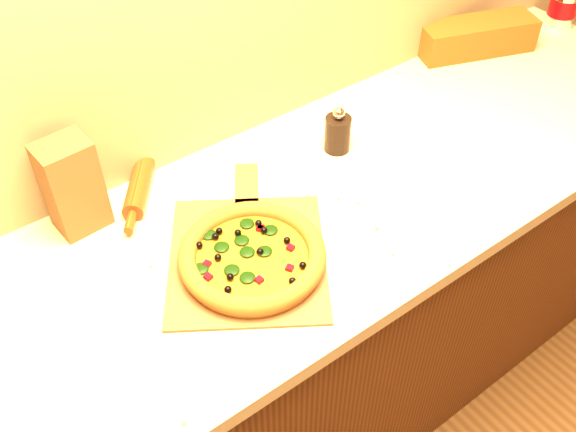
% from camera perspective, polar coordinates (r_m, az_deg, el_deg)
% --- Properties ---
extents(cabinet, '(2.80, 0.65, 0.86)m').
position_cam_1_polar(cabinet, '(1.78, -3.31, -12.63)').
color(cabinet, '#40200D').
rests_on(cabinet, ground).
extents(countertop, '(2.84, 0.68, 0.04)m').
position_cam_1_polar(countertop, '(1.42, -4.04, -2.65)').
color(countertop, beige).
rests_on(countertop, cabinet).
extents(pizza_peel, '(0.48, 0.52, 0.01)m').
position_cam_1_polar(pizza_peel, '(1.38, -3.63, -3.28)').
color(pizza_peel, brown).
rests_on(pizza_peel, countertop).
extents(pizza, '(0.31, 0.31, 0.04)m').
position_cam_1_polar(pizza, '(1.34, -3.19, -3.56)').
color(pizza, '#BA872E').
rests_on(pizza, pizza_peel).
extents(bottle_cap, '(0.03, 0.03, 0.01)m').
position_cam_1_polar(bottle_cap, '(1.30, -7.47, -7.27)').
color(bottle_cap, black).
rests_on(bottle_cap, countertop).
extents(pepper_grinder, '(0.07, 0.07, 0.12)m').
position_cam_1_polar(pepper_grinder, '(1.62, 4.44, 7.41)').
color(pepper_grinder, black).
rests_on(pepper_grinder, countertop).
extents(rolling_pin, '(0.23, 0.30, 0.05)m').
position_cam_1_polar(rolling_pin, '(1.56, -12.93, 3.31)').
color(rolling_pin, '#5C290F').
rests_on(rolling_pin, countertop).
extents(coffee_canister, '(0.09, 0.09, 0.12)m').
position_cam_1_polar(coffee_canister, '(2.34, 23.25, 16.67)').
color(coffee_canister, silver).
rests_on(coffee_canister, countertop).
extents(bread_bag, '(0.38, 0.23, 0.10)m').
position_cam_1_polar(bread_bag, '(2.11, 16.40, 15.06)').
color(bread_bag, brown).
rests_on(bread_bag, countertop).
extents(paper_bag, '(0.12, 0.10, 0.22)m').
position_cam_1_polar(paper_bag, '(1.44, -18.62, 2.54)').
color(paper_bag, brown).
rests_on(paper_bag, countertop).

